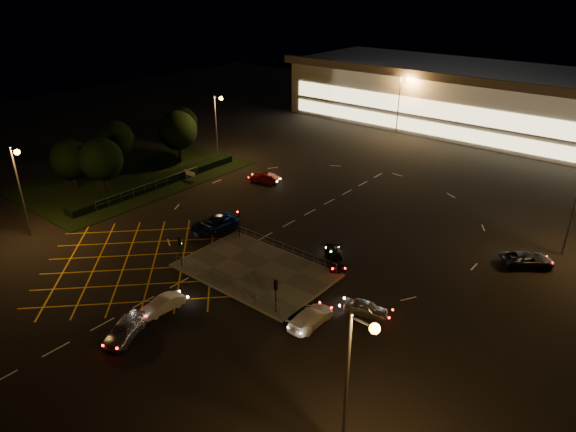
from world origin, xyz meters
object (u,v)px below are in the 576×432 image
Objects in this scene: car_right_silver at (366,308)px; car_far_dkgrey at (335,258)px; signal_nw at (239,218)px; car_approach_white at (311,317)px; signal_ne at (332,253)px; car_circ_red at (264,178)px; car_east_grey at (528,260)px; signal_sw at (180,245)px; car_left_blue at (215,224)px; signal_se at (276,290)px; car_queue_white at (163,304)px; car_near_silver at (125,329)px.

car_far_dkgrey is at bearing 36.98° from car_right_silver.
car_approach_white is at bearing -25.80° from signal_nw.
car_far_dkgrey is (-0.83, 1.95, -1.76)m from signal_ne.
signal_nw is 16.39m from car_circ_red.
car_far_dkgrey is 18.64m from car_east_grey.
signal_sw is 23.52m from car_circ_red.
car_left_blue is 19.67m from car_approach_white.
signal_ne is (0.00, 7.99, 0.00)m from signal_se.
signal_nw is 0.63× the size of car_east_grey.
signal_sw is at bearing 132.70° from car_queue_white.
car_far_dkgrey is 1.05× the size of car_circ_red.
signal_sw is 11.04m from car_near_silver.
car_approach_white is (23.72, -21.12, 0.01)m from car_circ_red.
car_approach_white is (10.74, 6.40, 0.05)m from car_queue_white.
car_circ_red reaches higher than car_right_silver.
signal_se reaches higher than car_near_silver.
car_right_silver reaches higher than car_far_dkgrey.
signal_nw is 14.47m from car_queue_white.
car_left_blue is at bearing 125.52° from car_queue_white.
signal_ne reaches higher than car_right_silver.
car_east_grey reaches higher than car_far_dkgrey.
signal_ne is 0.79× the size of car_circ_red.
car_left_blue reaches higher than car_east_grey.
signal_se is 10.12m from car_far_dkgrey.
car_right_silver is (17.87, -3.34, -1.74)m from signal_nw.
car_queue_white is at bearing 112.70° from car_right_silver.
car_left_blue is at bearing 2.47° from car_circ_red.
signal_nw reaches higher than car_queue_white.
car_near_silver reaches higher than car_far_dkgrey.
signal_nw is (0.00, 7.99, 0.00)m from signal_sw.
signal_sw reaches higher than car_queue_white.
signal_se reaches higher than car_left_blue.
signal_sw is at bearing 89.84° from car_right_silver.
car_east_grey is (8.00, 16.74, 0.06)m from car_right_silver.
car_left_blue is 14.72m from car_far_dkgrey.
car_east_grey is (25.88, 13.40, -1.68)m from signal_nw.
signal_se is 1.00× the size of signal_ne.
car_far_dkgrey is (6.29, 19.70, -0.15)m from car_near_silver.
signal_sw is at bearing -90.00° from signal_nw.
signal_se is at bearing 29.98° from car_near_silver.
car_queue_white is at bearing 103.13° from car_east_grey.
car_approach_white reaches higher than car_far_dkgrey.
signal_sw is 0.57× the size of car_left_blue.
car_near_silver is at bearing 116.58° from signal_sw.
car_approach_white is at bearing -67.06° from signal_ne.
signal_sw is 15.20m from car_approach_white.
car_queue_white is at bearing -50.30° from car_left_blue.
car_left_blue is (-7.70, 13.25, 0.15)m from car_queue_white.
car_right_silver is at bearing -10.60° from signal_nw.
car_near_silver is 1.21× the size of car_right_silver.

